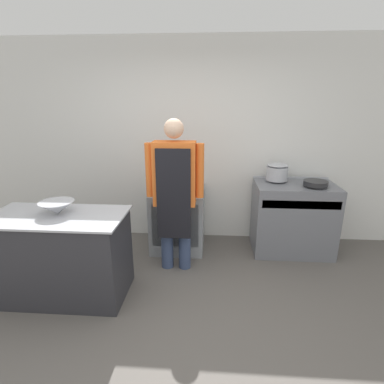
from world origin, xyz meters
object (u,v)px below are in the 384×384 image
at_px(person_cook, 175,188).
at_px(saute_pan, 316,183).
at_px(mixing_bowl, 57,208).
at_px(stock_pot, 277,172).
at_px(fridge_unit, 178,219).
at_px(stove, 292,218).

relative_size(person_cook, saute_pan, 6.12).
relative_size(mixing_bowl, stock_pot, 1.23).
height_order(fridge_unit, person_cook, person_cook).
height_order(person_cook, saute_pan, person_cook).
distance_m(stove, fridge_unit, 1.49).
height_order(mixing_bowl, saute_pan, mixing_bowl).
distance_m(mixing_bowl, saute_pan, 2.90).
xyz_separation_m(stove, saute_pan, (0.20, -0.11, 0.50)).
bearing_deg(stock_pot, stove, -26.69).
distance_m(stock_pot, saute_pan, 0.48).
relative_size(fridge_unit, person_cook, 0.46).
distance_m(fridge_unit, stock_pot, 1.43).
bearing_deg(mixing_bowl, saute_pan, 19.56).
bearing_deg(fridge_unit, mixing_bowl, -133.80).
relative_size(fridge_unit, mixing_bowl, 2.43).
xyz_separation_m(fridge_unit, mixing_bowl, (-1.04, -1.08, 0.53)).
height_order(fridge_unit, mixing_bowl, mixing_bowl).
relative_size(mixing_bowl, saute_pan, 1.16).
relative_size(stove, fridge_unit, 1.24).
bearing_deg(person_cook, fridge_unit, 93.50).
xyz_separation_m(mixing_bowl, saute_pan, (2.73, 0.97, 0.03)).
xyz_separation_m(stove, person_cook, (-1.46, -0.54, 0.54)).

